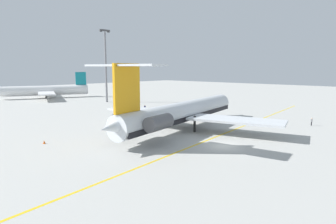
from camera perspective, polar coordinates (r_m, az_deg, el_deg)
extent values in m
plane|color=#ADADA8|center=(44.76, 10.90, -6.67)|extent=(345.48, 345.48, 0.00)
cylinder|color=silver|center=(55.71, 3.02, 0.00)|extent=(37.66, 10.30, 4.00)
cone|color=silver|center=(72.44, 10.46, 1.88)|extent=(4.76, 4.49, 3.84)
cone|color=silver|center=(40.73, -10.30, -2.83)|extent=(6.33, 4.34, 3.40)
cube|color=black|center=(55.86, 3.02, -0.91)|extent=(36.85, 10.24, 0.88)
cube|color=silver|center=(62.22, -4.87, 0.24)|extent=(7.33, 17.05, 0.40)
cube|color=silver|center=(52.30, 13.34, -1.57)|extent=(10.55, 17.75, 0.40)
cylinder|color=#515156|center=(47.11, -8.30, -1.30)|extent=(5.32, 3.14, 2.32)
cube|color=silver|center=(46.66, -7.65, -1.38)|extent=(3.17, 1.77, 0.48)
cylinder|color=#515156|center=(43.19, -1.85, -2.12)|extent=(5.32, 3.14, 2.32)
cube|color=silver|center=(43.59, -2.60, -2.03)|extent=(3.17, 1.77, 0.48)
cube|color=orange|center=(41.88, -8.14, 4.70)|extent=(5.41, 1.31, 7.09)
cube|color=silver|center=(43.66, -11.82, 9.04)|extent=(4.69, 6.39, 0.28)
cube|color=silver|center=(39.42, -5.08, 9.25)|extent=(4.69, 6.39, 0.28)
cylinder|color=black|center=(66.06, 7.99, -0.30)|extent=(0.44, 0.44, 3.03)
cylinder|color=black|center=(56.62, -0.43, -1.71)|extent=(0.44, 0.44, 3.03)
cylinder|color=black|center=(53.42, 5.31, -2.38)|extent=(0.44, 0.44, 3.03)
cylinder|color=white|center=(124.19, -23.12, 3.94)|extent=(31.29, 16.20, 3.87)
cube|color=white|center=(114.93, -23.00, 3.43)|extent=(10.95, 15.79, 0.46)
cube|color=white|center=(133.52, -23.21, 4.05)|extent=(10.95, 15.79, 0.46)
cube|color=teal|center=(124.99, -16.92, 6.39)|extent=(4.04, 2.00, 5.28)
cylinder|color=black|center=(124.32, -23.08, 3.17)|extent=(0.46, 0.46, 2.60)
cylinder|color=black|center=(66.17, 26.52, -2.11)|extent=(0.10, 0.10, 0.78)
cylinder|color=black|center=(66.26, 26.61, -2.10)|extent=(0.10, 0.10, 0.78)
cylinder|color=gray|center=(66.10, 26.61, -1.51)|extent=(0.26, 0.26, 0.62)
sphere|color=#DBB28E|center=(66.03, 26.64, -1.14)|extent=(0.24, 0.24, 0.24)
cylinder|color=gray|center=(65.98, 26.50, -1.49)|extent=(0.07, 0.07, 0.53)
cylinder|color=gray|center=(66.21, 26.72, -1.47)|extent=(0.07, 0.07, 0.53)
cylinder|color=black|center=(79.95, -4.65, 0.49)|extent=(0.10, 0.10, 0.78)
cylinder|color=black|center=(79.97, -4.55, 0.50)|extent=(0.10, 0.10, 0.78)
cylinder|color=#191E4C|center=(79.86, -4.61, 0.99)|extent=(0.26, 0.26, 0.62)
sphere|color=#8C6647|center=(79.81, -4.61, 1.30)|extent=(0.24, 0.24, 0.24)
cylinder|color=#191E4C|center=(79.83, -4.73, 1.01)|extent=(0.07, 0.07, 0.53)
cylinder|color=#191E4C|center=(79.89, -4.49, 1.02)|extent=(0.07, 0.07, 0.53)
cone|color=#EA590F|center=(49.30, -23.37, -5.48)|extent=(0.40, 0.40, 0.55)
cube|color=gold|center=(51.52, 10.17, -4.61)|extent=(101.77, 9.81, 0.01)
cylinder|color=slate|center=(102.68, -12.23, 8.62)|extent=(0.70, 0.70, 23.95)
cube|color=#424244|center=(103.46, -12.46, 15.54)|extent=(4.00, 0.60, 0.60)
cube|color=#2D2D30|center=(102.57, -13.17, 15.38)|extent=(0.70, 0.50, 0.44)
cube|color=#2D2D30|center=(104.29, -11.76, 15.31)|extent=(0.70, 0.50, 0.44)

